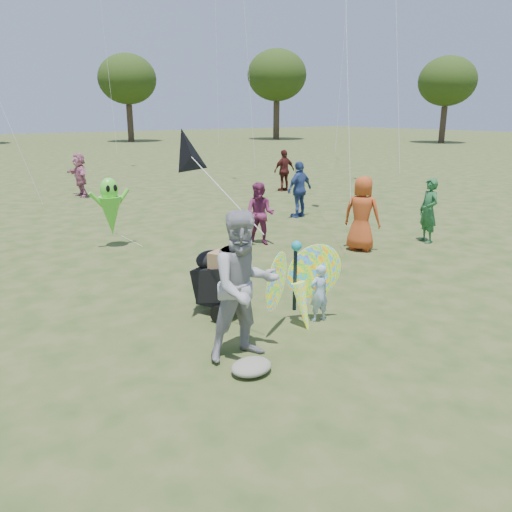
{
  "coord_description": "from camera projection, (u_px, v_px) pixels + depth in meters",
  "views": [
    {
      "loc": [
        -4.64,
        -4.55,
        3.28
      ],
      "look_at": [
        -0.2,
        1.5,
        1.1
      ],
      "focal_mm": 35.0,
      "sensor_mm": 36.0,
      "label": 1
    }
  ],
  "objects": [
    {
      "name": "crowd_a",
      "position": [
        362.0,
        214.0,
        12.03
      ],
      "size": [
        0.9,
        1.05,
        1.81
      ],
      "primitive_type": "imported",
      "rotation": [
        0.0,
        0.0,
        2.02
      ],
      "color": "#AD431B",
      "rests_on": "ground"
    },
    {
      "name": "ground",
      "position": [
        330.0,
        352.0,
        7.07
      ],
      "size": [
        160.0,
        160.0,
        0.0
      ],
      "primitive_type": "plane",
      "color": "#51592B",
      "rests_on": "ground"
    },
    {
      "name": "grey_bag",
      "position": [
        251.0,
        367.0,
        6.47
      ],
      "size": [
        0.56,
        0.46,
        0.18
      ],
      "primitive_type": "ellipsoid",
      "color": "gray",
      "rests_on": "ground"
    },
    {
      "name": "crowd_h",
      "position": [
        284.0,
        170.0,
        21.1
      ],
      "size": [
        1.03,
        0.46,
        1.74
      ],
      "primitive_type": "imported",
      "rotation": [
        0.0,
        0.0,
        3.1
      ],
      "color": "#4C1B19",
      "rests_on": "ground"
    },
    {
      "name": "crowd_c",
      "position": [
        299.0,
        190.0,
        15.84
      ],
      "size": [
        1.09,
        0.57,
        1.78
      ],
      "primitive_type": "imported",
      "rotation": [
        0.0,
        0.0,
        3.28
      ],
      "color": "#304785",
      "rests_on": "ground"
    },
    {
      "name": "adult_man",
      "position": [
        244.0,
        286.0,
        6.66
      ],
      "size": [
        1.12,
        0.94,
        2.07
      ],
      "primitive_type": "imported",
      "rotation": [
        0.0,
        0.0,
        -0.17
      ],
      "color": "#99999E",
      "rests_on": "ground"
    },
    {
      "name": "alien_kite",
      "position": [
        111.0,
        209.0,
        12.27
      ],
      "size": [
        1.12,
        0.69,
        1.74
      ],
      "color": "#56DC33",
      "rests_on": "ground"
    },
    {
      "name": "crowd_e",
      "position": [
        260.0,
        214.0,
        12.57
      ],
      "size": [
        0.93,
        0.97,
        1.58
      ],
      "primitive_type": "imported",
      "rotation": [
        0.0,
        0.0,
        5.32
      ],
      "color": "#74264F",
      "rests_on": "ground"
    },
    {
      "name": "jogging_stroller",
      "position": [
        218.0,
        278.0,
        8.28
      ],
      "size": [
        0.77,
        1.14,
        1.09
      ],
      "rotation": [
        0.0,
        0.0,
        0.42
      ],
      "color": "black",
      "rests_on": "ground"
    },
    {
      "name": "crowd_j",
      "position": [
        80.0,
        175.0,
        19.79
      ],
      "size": [
        0.58,
        1.61,
        1.71
      ],
      "primitive_type": "imported",
      "rotation": [
        0.0,
        0.0,
        4.76
      ],
      "color": "#B96A84",
      "rests_on": "ground"
    },
    {
      "name": "child_girl",
      "position": [
        319.0,
        293.0,
        8.0
      ],
      "size": [
        0.38,
        0.27,
        0.95
      ],
      "primitive_type": "imported",
      "rotation": [
        0.0,
        0.0,
        3.0
      ],
      "color": "#97B6D6",
      "rests_on": "ground"
    },
    {
      "name": "crowd_f",
      "position": [
        429.0,
        211.0,
        12.77
      ],
      "size": [
        0.58,
        0.7,
        1.66
      ],
      "primitive_type": "imported",
      "rotation": [
        0.0,
        0.0,
        4.37
      ],
      "color": "#225D31",
      "rests_on": "ground"
    },
    {
      "name": "butterfly_kite",
      "position": [
        298.0,
        286.0,
        7.73
      ],
      "size": [
        1.74,
        0.75,
        1.6
      ],
      "color": "#FF4928",
      "rests_on": "ground"
    },
    {
      "name": "delta_kite_rig",
      "position": [
        191.0,
        156.0,
        7.3
      ],
      "size": [
        0.89,
        1.61,
        1.4
      ],
      "color": "black",
      "rests_on": "ground"
    }
  ]
}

